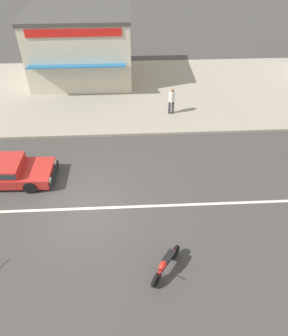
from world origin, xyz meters
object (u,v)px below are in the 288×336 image
sedan_red_4 (5,171)px  pedestrian_near_clock (172,99)px  shopfront_corner_warung (81,46)px  motorcycle_0 (166,264)px

sedan_red_4 → pedestrian_near_clock: 9.80m
shopfront_corner_warung → pedestrian_near_clock: bearing=-43.6°
motorcycle_0 → shopfront_corner_warung: size_ratio=0.23×
pedestrian_near_clock → shopfront_corner_warung: bearing=136.4°
sedan_red_4 → motorcycle_0: bearing=-36.8°
sedan_red_4 → motorcycle_0: (6.84, -5.12, -0.11)m
sedan_red_4 → shopfront_corner_warung: (2.69, 10.57, 1.83)m
shopfront_corner_warung → sedan_red_4: bearing=-104.3°
sedan_red_4 → motorcycle_0: sedan_red_4 is taller
sedan_red_4 → shopfront_corner_warung: bearing=75.7°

